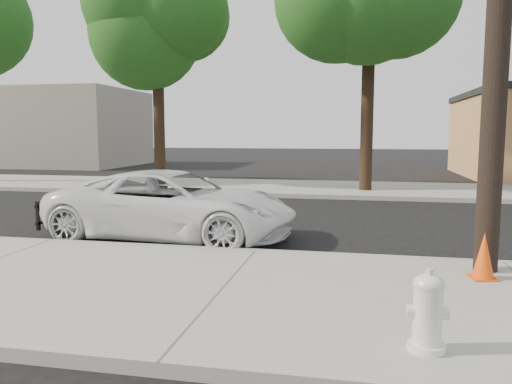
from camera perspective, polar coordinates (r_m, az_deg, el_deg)
ground at (r=10.82m, az=2.23°, el=-4.85°), size 120.00×120.00×0.00m
near_sidewalk at (r=6.73m, az=-3.81°, el=-11.46°), size 90.00×4.40×0.15m
far_sidewalk at (r=19.15m, az=6.35°, el=0.42°), size 90.00×5.00×0.15m
curb_near at (r=8.79m, az=0.01°, el=-7.08°), size 90.00×0.12×0.16m
building_far at (r=37.40m, az=-24.13°, el=6.67°), size 14.00×8.00×5.00m
tree_b at (r=20.38m, az=-10.90°, el=17.89°), size 4.34×4.20×8.45m
police_cruiser at (r=10.43m, az=-9.43°, el=-1.44°), size 5.22×2.67×1.41m
fire_hydrant at (r=5.04m, az=19.02°, el=-13.00°), size 0.38×0.36×0.73m
traffic_cone at (r=7.69m, az=24.58°, el=-6.71°), size 0.40×0.40×0.66m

